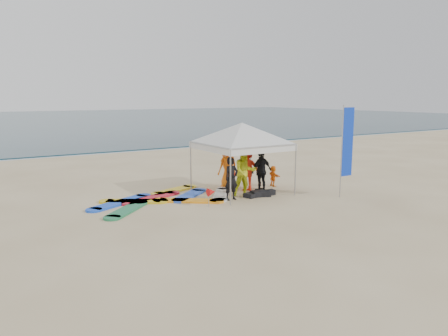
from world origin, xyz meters
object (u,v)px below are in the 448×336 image
person_black_b (261,171)px  canopy_tent (242,123)px  person_black_a (231,179)px  person_orange_b (228,166)px  person_yellow (245,172)px  person_seated (273,176)px  surfboard_spread (163,199)px  marker_pennant (212,192)px  feather_flag (347,143)px  person_orange_a (247,169)px

person_black_b → canopy_tent: size_ratio=0.40×
person_black_a → person_orange_b: size_ratio=0.89×
person_black_b → person_orange_b: (-0.71, 1.32, 0.05)m
person_yellow → person_seated: person_yellow is taller
surfboard_spread → marker_pennant: bearing=-59.1°
person_seated → surfboard_spread: size_ratio=0.15×
person_black_b → surfboard_spread: person_black_b is taller
person_orange_b → marker_pennant: 3.15m
person_black_b → surfboard_spread: (-3.87, 0.75, -0.79)m
canopy_tent → feather_flag: (2.91, -2.59, -0.70)m
canopy_tent → person_yellow: bearing=-112.6°
feather_flag → person_seated: bearing=110.9°
person_black_a → marker_pennant: (-1.08, -0.43, -0.28)m
person_black_a → person_seated: size_ratio=1.81×
person_orange_a → marker_pennant: person_orange_a is taller
person_black_a → surfboard_spread: 2.59m
person_yellow → feather_flag: feather_flag is taller
person_orange_b → marker_pennant: (-2.12, -2.29, -0.38)m
person_black_a → canopy_tent: (0.99, 0.80, 1.93)m
canopy_tent → person_orange_a: bearing=27.4°
person_orange_b → canopy_tent: 2.12m
person_orange_a → person_seated: 1.49m
canopy_tent → feather_flag: 3.96m
person_black_a → person_orange_b: 2.14m
person_orange_b → feather_flag: size_ratio=0.52×
person_orange_a → person_seated: person_orange_a is taller
person_seated → person_black_a: bearing=121.0°
canopy_tent → surfboard_spread: (-3.11, 0.50, -2.67)m
person_yellow → person_black_b: bearing=28.4°
canopy_tent → feather_flag: feather_flag is taller
person_yellow → person_black_b: size_ratio=1.11×
person_orange_a → canopy_tent: size_ratio=0.43×
person_black_a → canopy_tent: canopy_tent is taller
marker_pennant → person_orange_a: bearing=30.2°
person_seated → person_orange_b: bearing=76.2°
person_orange_a → person_seated: (1.41, 0.11, -0.45)m
person_orange_b → surfboard_spread: (-3.16, -0.57, -0.84)m
person_orange_b → person_seated: 1.96m
person_yellow → person_orange_b: 1.62m
person_yellow → person_orange_b: bearing=93.1°
person_yellow → person_black_b: (0.98, 0.28, -0.09)m
feather_flag → marker_pennant: bearing=164.7°
person_orange_b → surfboard_spread: 3.32m
surfboard_spread → person_seated: bearing=-2.2°
person_yellow → feather_flag: 3.91m
person_seated → marker_pennant: (-3.88, -1.54, 0.07)m
canopy_tent → surfboard_spread: 4.13m
person_orange_b → person_black_b: bearing=115.1°
surfboard_spread → canopy_tent: bearing=-9.1°
person_black_a → surfboard_spread: size_ratio=0.27×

